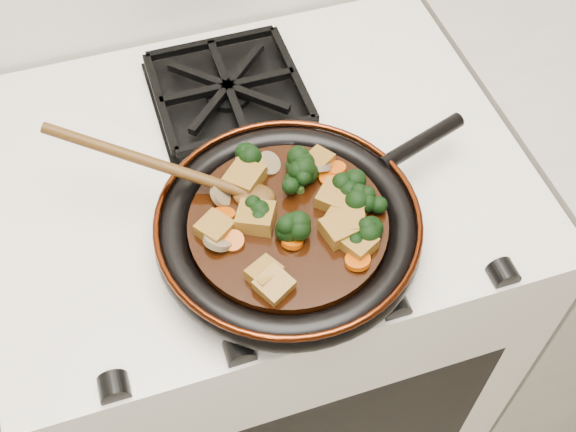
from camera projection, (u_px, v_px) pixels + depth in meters
name	position (u px, v px, depth m)	size (l,w,h in m)	color
stove	(263.00, 313.00, 1.40)	(0.76, 0.60, 0.90)	silver
burner_grate_front	(284.00, 234.00, 0.95)	(0.23, 0.23, 0.03)	black
burner_grate_back	(228.00, 91.00, 1.10)	(0.23, 0.23, 0.03)	black
skillet	(289.00, 227.00, 0.92)	(0.46, 0.34, 0.05)	black
braising_sauce	(288.00, 226.00, 0.91)	(0.25, 0.25, 0.02)	black
tofu_cube_0	(358.00, 243.00, 0.88)	(0.04, 0.04, 0.02)	brown
tofu_cube_1	(252.00, 167.00, 0.95)	(0.03, 0.03, 0.02)	brown
tofu_cube_2	(346.00, 215.00, 0.90)	(0.04, 0.04, 0.02)	brown
tofu_cube_3	(256.00, 218.00, 0.90)	(0.04, 0.05, 0.02)	brown
tofu_cube_4	(274.00, 285.00, 0.84)	(0.04, 0.04, 0.02)	brown
tofu_cube_5	(341.00, 229.00, 0.89)	(0.04, 0.04, 0.02)	brown
tofu_cube_6	(318.00, 161.00, 0.95)	(0.03, 0.03, 0.02)	brown
tofu_cube_7	(335.00, 198.00, 0.91)	(0.04, 0.04, 0.02)	brown
tofu_cube_8	(265.00, 274.00, 0.85)	(0.04, 0.03, 0.02)	brown
tofu_cube_9	(349.00, 221.00, 0.89)	(0.04, 0.04, 0.02)	brown
tofu_cube_10	(215.00, 229.00, 0.89)	(0.04, 0.04, 0.02)	brown
tofu_cube_11	(245.00, 178.00, 0.93)	(0.04, 0.04, 0.02)	brown
broccoli_floret_0	(366.00, 202.00, 0.91)	(0.06, 0.06, 0.05)	black
broccoli_floret_1	(300.00, 168.00, 0.94)	(0.06, 0.06, 0.05)	black
broccoli_floret_2	(350.00, 189.00, 0.92)	(0.06, 0.06, 0.05)	black
broccoli_floret_3	(362.00, 231.00, 0.88)	(0.06, 0.06, 0.05)	black
broccoli_floret_4	(300.00, 187.00, 0.92)	(0.05, 0.05, 0.05)	black
broccoli_floret_5	(265.00, 211.00, 0.90)	(0.05, 0.05, 0.05)	black
broccoli_floret_6	(290.00, 226.00, 0.88)	(0.06, 0.06, 0.06)	black
broccoli_floret_7	(245.00, 161.00, 0.95)	(0.06, 0.06, 0.05)	black
carrot_coin_0	(336.00, 169.00, 0.95)	(0.03, 0.03, 0.01)	#B94305
carrot_coin_1	(292.00, 241.00, 0.88)	(0.03, 0.03, 0.01)	#B94305
carrot_coin_2	(233.00, 241.00, 0.88)	(0.03, 0.03, 0.01)	#B94305
carrot_coin_3	(224.00, 215.00, 0.90)	(0.03, 0.03, 0.01)	#B94305
carrot_coin_4	(330.00, 178.00, 0.94)	(0.03, 0.03, 0.01)	#B94305
carrot_coin_5	(358.00, 261.00, 0.86)	(0.03, 0.03, 0.01)	#B94305
mushroom_slice_0	(222.00, 195.00, 0.92)	(0.03, 0.03, 0.01)	brown
mushroom_slice_1	(218.00, 241.00, 0.88)	(0.04, 0.04, 0.01)	brown
mushroom_slice_2	(320.00, 167.00, 0.95)	(0.03, 0.03, 0.01)	brown
mushroom_slice_3	(268.00, 164.00, 0.95)	(0.03, 0.03, 0.01)	brown
mushroom_slice_4	(258.00, 166.00, 0.95)	(0.03, 0.03, 0.01)	brown
wooden_spoon	(191.00, 175.00, 0.91)	(0.16, 0.11, 0.28)	#492D0F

